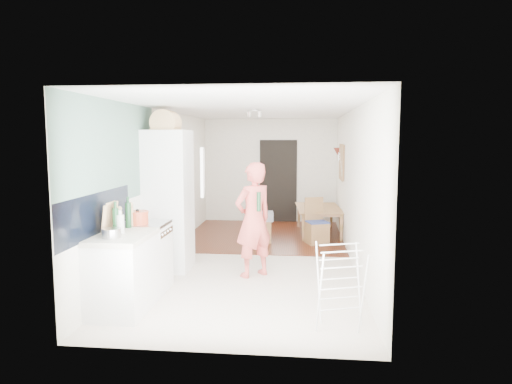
% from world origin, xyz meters
% --- Properties ---
extents(room_shell, '(3.20, 7.00, 2.50)m').
position_xyz_m(room_shell, '(0.00, 0.00, 1.25)').
color(room_shell, white).
rests_on(room_shell, ground).
extents(floor, '(3.20, 7.00, 0.01)m').
position_xyz_m(floor, '(0.00, 0.00, 0.00)').
color(floor, beige).
rests_on(floor, ground).
extents(wood_floor_overlay, '(3.20, 3.30, 0.01)m').
position_xyz_m(wood_floor_overlay, '(0.00, 1.85, 0.01)').
color(wood_floor_overlay, '#54200F').
rests_on(wood_floor_overlay, room_shell).
extents(sage_wall_panel, '(0.02, 3.00, 1.30)m').
position_xyz_m(sage_wall_panel, '(-1.59, -2.00, 1.85)').
color(sage_wall_panel, slate).
rests_on(sage_wall_panel, room_shell).
extents(tile_splashback, '(0.02, 1.90, 0.50)m').
position_xyz_m(tile_splashback, '(-1.59, -2.55, 1.15)').
color(tile_splashback, black).
rests_on(tile_splashback, room_shell).
extents(doorway_recess, '(0.90, 0.04, 2.00)m').
position_xyz_m(doorway_recess, '(0.20, 3.48, 1.00)').
color(doorway_recess, black).
rests_on(doorway_recess, room_shell).
extents(base_cabinet, '(0.60, 0.90, 0.86)m').
position_xyz_m(base_cabinet, '(-1.30, -2.55, 0.43)').
color(base_cabinet, white).
rests_on(base_cabinet, room_shell).
extents(worktop, '(0.62, 0.92, 0.06)m').
position_xyz_m(worktop, '(-1.30, -2.55, 0.89)').
color(worktop, beige).
rests_on(worktop, room_shell).
extents(range_cooker, '(0.60, 0.60, 0.88)m').
position_xyz_m(range_cooker, '(-1.30, -1.80, 0.44)').
color(range_cooker, white).
rests_on(range_cooker, room_shell).
extents(cooker_top, '(0.60, 0.60, 0.04)m').
position_xyz_m(cooker_top, '(-1.30, -1.80, 0.90)').
color(cooker_top, '#B3B2B5').
rests_on(cooker_top, room_shell).
extents(fridge_housing, '(0.66, 0.66, 2.15)m').
position_xyz_m(fridge_housing, '(-1.27, -0.78, 1.07)').
color(fridge_housing, white).
rests_on(fridge_housing, room_shell).
extents(fridge_door, '(0.14, 0.56, 0.70)m').
position_xyz_m(fridge_door, '(-0.66, -1.08, 1.55)').
color(fridge_door, white).
rests_on(fridge_door, room_shell).
extents(fridge_interior, '(0.02, 0.52, 0.66)m').
position_xyz_m(fridge_interior, '(-0.96, -0.78, 1.55)').
color(fridge_interior, white).
rests_on(fridge_interior, room_shell).
extents(pinboard, '(0.03, 0.90, 0.70)m').
position_xyz_m(pinboard, '(1.58, 1.90, 1.55)').
color(pinboard, '#AE7E51').
rests_on(pinboard, room_shell).
extents(pinboard_frame, '(0.00, 0.94, 0.74)m').
position_xyz_m(pinboard_frame, '(1.57, 1.90, 1.55)').
color(pinboard_frame, '#9F6D47').
rests_on(pinboard_frame, room_shell).
extents(wall_sconce, '(0.18, 0.18, 0.16)m').
position_xyz_m(wall_sconce, '(1.54, 2.55, 1.75)').
color(wall_sconce, maroon).
rests_on(wall_sconce, room_shell).
extents(person, '(0.86, 0.83, 1.99)m').
position_xyz_m(person, '(0.07, -1.02, 0.99)').
color(person, '#D8554E').
rests_on(person, floor).
extents(dining_table, '(0.86, 1.43, 0.49)m').
position_xyz_m(dining_table, '(1.17, 2.11, 0.24)').
color(dining_table, '#9F6D47').
rests_on(dining_table, floor).
extents(dining_chair, '(0.48, 0.48, 0.89)m').
position_xyz_m(dining_chair, '(1.07, 1.15, 0.45)').
color(dining_chair, '#9F6D47').
rests_on(dining_chair, floor).
extents(stool, '(0.38, 0.38, 0.44)m').
position_xyz_m(stool, '(0.01, 1.20, 0.22)').
color(stool, '#9F6D47').
rests_on(stool, floor).
extents(grey_drape, '(0.41, 0.41, 0.17)m').
position_xyz_m(grey_drape, '(0.04, 1.20, 0.52)').
color(grey_drape, gray).
rests_on(grey_drape, stool).
extents(drying_rack, '(0.57, 0.54, 0.90)m').
position_xyz_m(drying_rack, '(1.19, -2.80, 0.45)').
color(drying_rack, white).
rests_on(drying_rack, floor).
extents(bread_bin, '(0.42, 0.40, 0.21)m').
position_xyz_m(bread_bin, '(-1.26, -0.84, 2.26)').
color(bread_bin, tan).
rests_on(bread_bin, fridge_housing).
extents(red_casserole, '(0.31, 0.31, 0.17)m').
position_xyz_m(red_casserole, '(-1.35, -1.90, 1.00)').
color(red_casserole, '#CB4929').
rests_on(red_casserole, cooker_top).
extents(steel_pan, '(0.26, 0.26, 0.11)m').
position_xyz_m(steel_pan, '(-1.34, -2.75, 0.97)').
color(steel_pan, '#B3B2B5').
rests_on(steel_pan, worktop).
extents(held_bottle, '(0.06, 0.06, 0.28)m').
position_xyz_m(held_bottle, '(0.17, -1.19, 1.14)').
color(held_bottle, '#173D20').
rests_on(held_bottle, person).
extents(bottle_a, '(0.07, 0.07, 0.31)m').
position_xyz_m(bottle_a, '(-1.37, -2.54, 1.07)').
color(bottle_a, '#173D20').
rests_on(bottle_a, worktop).
extents(bottle_b, '(0.09, 0.09, 0.31)m').
position_xyz_m(bottle_b, '(-1.37, -2.16, 1.08)').
color(bottle_b, '#173D20').
rests_on(bottle_b, worktop).
extents(bottle_c, '(0.11, 0.11, 0.22)m').
position_xyz_m(bottle_c, '(-1.32, -2.52, 1.03)').
color(bottle_c, silver).
rests_on(bottle_c, worktop).
extents(pepper_mill_front, '(0.07, 0.07, 0.22)m').
position_xyz_m(pepper_mill_front, '(-1.45, -2.23, 1.03)').
color(pepper_mill_front, tan).
rests_on(pepper_mill_front, worktop).
extents(pepper_mill_back, '(0.08, 0.08, 0.24)m').
position_xyz_m(pepper_mill_back, '(-1.39, -2.02, 1.04)').
color(pepper_mill_back, tan).
rests_on(pepper_mill_back, worktop).
extents(chopping_boards, '(0.05, 0.28, 0.37)m').
position_xyz_m(chopping_boards, '(-1.45, -2.53, 1.11)').
color(chopping_boards, tan).
rests_on(chopping_boards, worktop).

